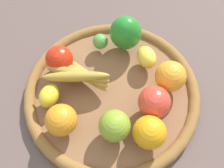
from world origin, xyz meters
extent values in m
plane|color=brown|center=(0.00, 0.00, 0.00)|extent=(2.40, 2.40, 0.00)
cylinder|color=brown|center=(0.00, 0.00, 0.01)|extent=(0.43, 0.43, 0.02)
torus|color=brown|center=(0.00, 0.00, 0.02)|extent=(0.45, 0.45, 0.03)
ellipsoid|color=#B58C3B|center=(-0.08, 0.01, 0.05)|extent=(0.16, 0.08, 0.03)
ellipsoid|color=gold|center=(-0.09, 0.00, 0.06)|extent=(0.16, 0.05, 0.03)
ellipsoid|color=#AB8537|center=(-0.09, -0.01, 0.07)|extent=(0.16, 0.04, 0.03)
ellipsoid|color=#A8892F|center=(-0.08, -0.02, 0.08)|extent=(0.16, 0.08, 0.03)
sphere|color=red|center=(0.11, -0.02, 0.07)|extent=(0.09, 0.09, 0.08)
ellipsoid|color=#248126|center=(-0.01, 0.14, 0.08)|extent=(0.09, 0.09, 0.10)
ellipsoid|color=yellow|center=(0.06, 0.10, 0.06)|extent=(0.08, 0.08, 0.05)
sphere|color=olive|center=(0.04, -0.11, 0.07)|extent=(0.10, 0.10, 0.07)
sphere|color=orange|center=(-0.07, -0.13, 0.07)|extent=(0.09, 0.09, 0.07)
sphere|color=red|center=(-0.15, 0.02, 0.07)|extent=(0.10, 0.10, 0.07)
sphere|color=orange|center=(0.13, 0.06, 0.07)|extent=(0.10, 0.10, 0.08)
sphere|color=orange|center=(0.12, -0.10, 0.07)|extent=(0.10, 0.10, 0.07)
sphere|color=#539B44|center=(-0.07, 0.12, 0.05)|extent=(0.05, 0.05, 0.04)
ellipsoid|color=yellow|center=(-0.13, -0.08, 0.06)|extent=(0.05, 0.06, 0.05)
camera|label=1|loc=(0.10, -0.29, 0.58)|focal=39.61mm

